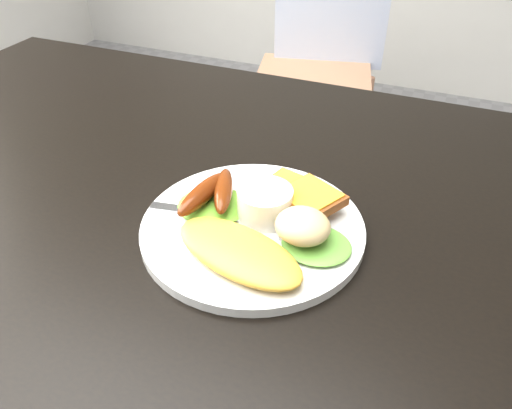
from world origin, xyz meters
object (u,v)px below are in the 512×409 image
(person, at_px, (397,92))
(plate, at_px, (253,228))
(dining_chair, at_px, (313,83))
(dining_table, at_px, (185,208))

(person, bearing_deg, plate, 96.10)
(dining_chair, height_order, person, person)
(person, distance_m, plate, 0.66)
(dining_table, xyz_separation_m, person, (0.17, 0.62, -0.07))
(person, xyz_separation_m, plate, (-0.07, -0.65, 0.10))
(dining_table, xyz_separation_m, plate, (0.11, -0.03, 0.03))
(dining_chair, xyz_separation_m, person, (0.32, -0.45, 0.21))
(plate, bearing_deg, dining_table, 162.83)
(dining_chair, relative_size, person, 0.28)
(dining_chair, height_order, plate, plate)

